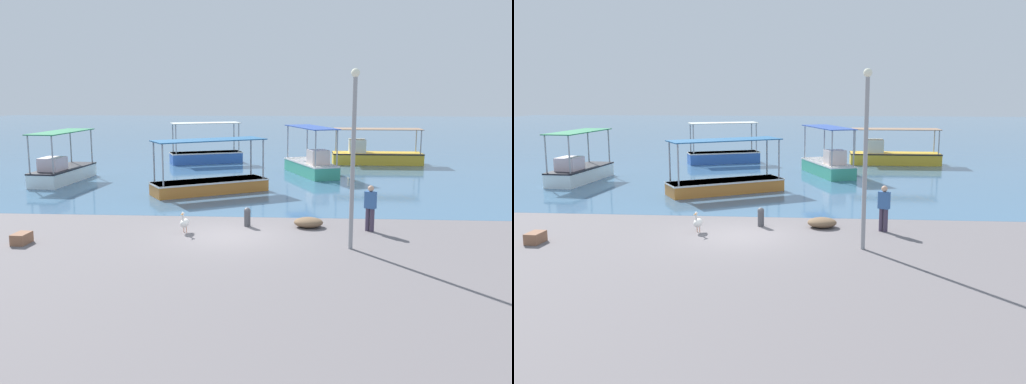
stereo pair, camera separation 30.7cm
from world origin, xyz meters
TOP-DOWN VIEW (x-y plane):
  - ground at (0.00, 0.00)m, footprint 120.00×120.00m
  - harbor_water at (0.00, 48.00)m, footprint 110.00×90.00m
  - fishing_boat_far_right at (7.78, 20.34)m, footprint 6.14×2.02m
  - fishing_boat_near_right at (3.26, 14.81)m, footprint 3.31×5.40m
  - fishing_boat_far_left at (-3.98, 20.03)m, footprint 5.20×3.28m
  - fishing_boat_outer at (-1.96, 8.36)m, footprint 5.86×4.42m
  - fishing_boat_center at (-10.68, 11.12)m, footprint 2.04×5.36m
  - pelican at (-1.67, 0.29)m, footprint 0.37×0.80m
  - lamp_post at (4.10, -1.40)m, footprint 0.28×0.28m
  - mooring_bollard at (0.50, 1.43)m, footprint 0.25×0.25m
  - fisherman_standing at (5.02, 1.01)m, footprint 0.46×0.40m
  - net_pile at (2.81, 1.45)m, footprint 1.09×0.93m
  - cargo_crate at (-6.85, -1.56)m, footprint 0.50×0.76m

SIDE VIEW (x-z plane):
  - ground at x=0.00m, z-range 0.00..0.00m
  - harbor_water at x=0.00m, z-range 0.00..0.00m
  - cargo_crate at x=-6.85m, z-range 0.00..0.37m
  - net_pile at x=2.81m, z-range 0.00..0.37m
  - pelican at x=-1.67m, z-range -0.02..0.78m
  - mooring_bollard at x=0.50m, z-range 0.03..0.75m
  - fishing_boat_outer at x=-1.96m, z-range -0.82..1.85m
  - fishing_boat_far_left at x=-3.98m, z-range -0.85..1.98m
  - fishing_boat_far_right at x=7.78m, z-range -0.60..1.85m
  - fishing_boat_near_right at x=3.26m, z-range -0.81..2.09m
  - fishing_boat_center at x=-10.68m, z-range -0.76..2.06m
  - fisherman_standing at x=5.02m, z-range 0.06..1.75m
  - lamp_post at x=4.10m, z-range 0.36..6.11m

